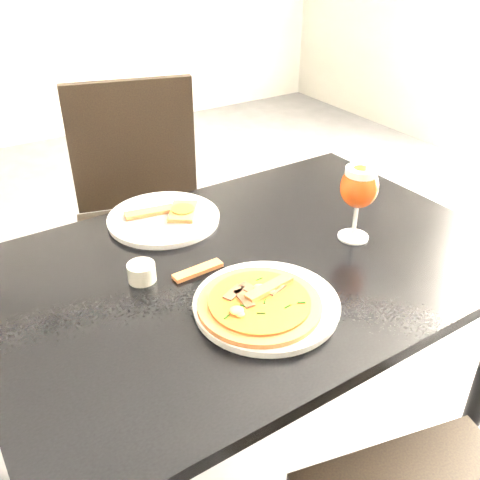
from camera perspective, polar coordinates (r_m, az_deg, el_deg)
ground at (r=1.88m, az=1.21°, el=-18.30°), size 6.00×6.00×0.00m
dining_table at (r=1.29m, az=1.08°, el=-5.57°), size 1.21×0.82×0.75m
chair_far at (r=1.88m, az=-10.20°, el=2.39°), size 0.56×0.56×0.98m
plate_main at (r=1.09m, az=2.82°, el=-6.90°), size 0.38×0.38×0.02m
pizza at (r=1.07m, az=2.11°, el=-6.72°), size 0.25×0.25×0.03m
plate_second at (r=1.41m, az=-8.13°, el=2.29°), size 0.32×0.32×0.02m
crust_scraps at (r=1.41m, az=-7.29°, el=3.04°), size 0.20×0.13×0.02m
loose_crust at (r=1.20m, az=-4.51°, el=-3.26°), size 0.12×0.03×0.01m
sauce_cup at (r=1.18m, az=-10.46°, el=-3.33°), size 0.06×0.06×0.04m
beer_glass at (r=1.29m, az=12.60°, el=5.51°), size 0.09×0.09×0.19m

